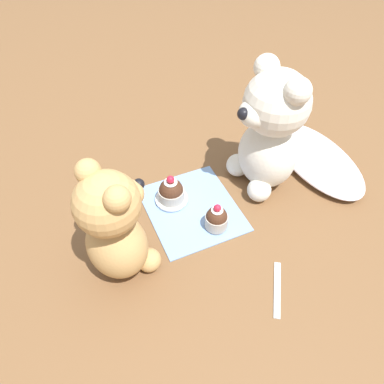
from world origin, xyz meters
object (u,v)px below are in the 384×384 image
at_px(teddy_bear_cream, 270,131).
at_px(teddy_bear_tan, 115,227).
at_px(cupcake_near_cream_bear, 217,218).
at_px(teaspoon, 277,289).
at_px(cupcake_near_tan_bear, 171,191).
at_px(saucer_plate, 172,199).

distance_m(teddy_bear_cream, teddy_bear_tan, 0.38).
distance_m(cupcake_near_cream_bear, teaspoon, 0.18).
height_order(teddy_bear_cream, cupcake_near_tan_bear, teddy_bear_cream).
xyz_separation_m(teddy_bear_tan, cupcake_near_cream_bear, (-0.01, 0.21, -0.09)).
height_order(teddy_bear_tan, saucer_plate, teddy_bear_tan).
relative_size(teddy_bear_cream, saucer_plate, 3.98).
xyz_separation_m(teddy_bear_cream, saucer_plate, (-0.02, -0.22, -0.14)).
xyz_separation_m(teddy_bear_cream, cupcake_near_tan_bear, (-0.02, -0.22, -0.11)).
relative_size(teddy_bear_cream, cupcake_near_cream_bear, 4.53).
height_order(teddy_bear_tan, cupcake_near_tan_bear, teddy_bear_tan).
relative_size(saucer_plate, cupcake_near_tan_bear, 1.09).
bearing_deg(cupcake_near_cream_bear, teddy_bear_cream, 117.59).
xyz_separation_m(saucer_plate, teaspoon, (0.28, 0.10, -0.01)).
distance_m(teddy_bear_cream, cupcake_near_tan_bear, 0.25).
distance_m(saucer_plate, cupcake_near_tan_bear, 0.03).
distance_m(teddy_bear_cream, cupcake_near_cream_bear, 0.22).
height_order(teddy_bear_cream, teaspoon, teddy_bear_cream).
distance_m(teddy_bear_tan, cupcake_near_tan_bear, 0.21).
xyz_separation_m(teddy_bear_cream, teddy_bear_tan, (0.09, -0.37, -0.03)).
relative_size(cupcake_near_tan_bear, teaspoon, 0.59).
height_order(teddy_bear_cream, cupcake_near_cream_bear, teddy_bear_cream).
bearing_deg(cupcake_near_tan_bear, cupcake_near_cream_bear, 28.86).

